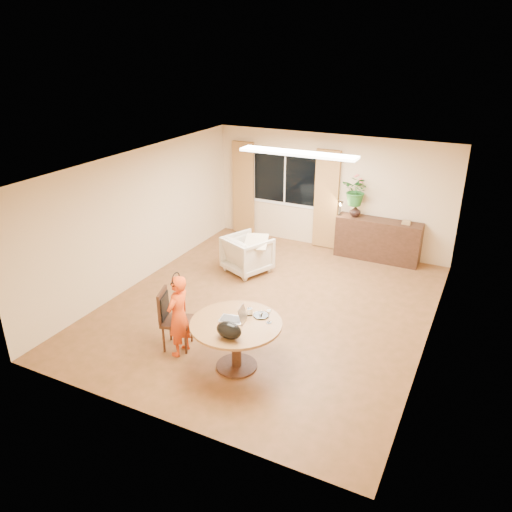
{
  "coord_description": "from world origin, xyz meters",
  "views": [
    {
      "loc": [
        3.32,
        -7.2,
        4.45
      ],
      "look_at": [
        -0.15,
        -0.2,
        1.06
      ],
      "focal_mm": 35.0,
      "sensor_mm": 36.0,
      "label": 1
    }
  ],
  "objects": [
    {
      "name": "ceiling",
      "position": [
        0.0,
        0.0,
        2.6
      ],
      "size": [
        6.5,
        6.5,
        0.0
      ],
      "primitive_type": "plane",
      "rotation": [
        3.14,
        0.0,
        0.0
      ],
      "color": "white",
      "rests_on": "wall_back"
    },
    {
      "name": "book_stack",
      "position": [
        1.77,
        3.01,
        0.94
      ],
      "size": [
        0.21,
        0.19,
        0.07
      ],
      "primitive_type": null,
      "rotation": [
        0.0,
        0.0,
        -0.32
      ],
      "color": "olive",
      "rests_on": "sideboard"
    },
    {
      "name": "wall_right",
      "position": [
        2.75,
        0.0,
        1.3
      ],
      "size": [
        0.0,
        6.5,
        6.5
      ],
      "primitive_type": "plane",
      "rotation": [
        1.57,
        0.0,
        -1.57
      ],
      "color": "beige",
      "rests_on": "floor"
    },
    {
      "name": "bouquet",
      "position": [
        0.67,
        3.01,
        1.49
      ],
      "size": [
        0.68,
        0.62,
        0.66
      ],
      "primitive_type": "imported",
      "rotation": [
        0.0,
        0.0,
        -0.2
      ],
      "color": "#246127",
      "rests_on": "vase"
    },
    {
      "name": "curtain_left",
      "position": [
        -2.15,
        3.15,
        1.15
      ],
      "size": [
        0.55,
        0.08,
        2.25
      ],
      "primitive_type": "cube",
      "color": "#996532",
      "rests_on": "wall_back"
    },
    {
      "name": "tumbler",
      "position": [
        0.42,
        -1.57,
        0.81
      ],
      "size": [
        0.09,
        0.09,
        0.11
      ],
      "primitive_type": null,
      "rotation": [
        0.0,
        0.0,
        0.19
      ],
      "color": "white",
      "rests_on": "dining_table"
    },
    {
      "name": "laptop",
      "position": [
        0.25,
        -1.8,
        0.87
      ],
      "size": [
        0.4,
        0.3,
        0.24
      ],
      "primitive_type": null,
      "rotation": [
        0.0,
        0.0,
        0.17
      ],
      "color": "#B7B7BC",
      "rests_on": "dining_table"
    },
    {
      "name": "vase",
      "position": [
        0.67,
        3.01,
        1.03
      ],
      "size": [
        0.27,
        0.27,
        0.25
      ],
      "primitive_type": "imported",
      "rotation": [
        0.0,
        0.0,
        -0.13
      ],
      "color": "black",
      "rests_on": "sideboard"
    },
    {
      "name": "pot_lid",
      "position": [
        0.58,
        -1.51,
        0.77
      ],
      "size": [
        0.27,
        0.27,
        0.04
      ],
      "primitive_type": null,
      "rotation": [
        0.0,
        0.0,
        0.21
      ],
      "color": "white",
      "rests_on": "dining_table"
    },
    {
      "name": "wall_left",
      "position": [
        -2.75,
        0.0,
        1.3
      ],
      "size": [
        0.0,
        6.5,
        6.5
      ],
      "primitive_type": "plane",
      "rotation": [
        1.57,
        0.0,
        1.57
      ],
      "color": "beige",
      "rests_on": "floor"
    },
    {
      "name": "wall_back",
      "position": [
        0.0,
        3.25,
        1.3
      ],
      "size": [
        5.5,
        0.0,
        5.5
      ],
      "primitive_type": "plane",
      "rotation": [
        1.57,
        0.0,
        0.0
      ],
      "color": "beige",
      "rests_on": "floor"
    },
    {
      "name": "dining_chair",
      "position": [
        -0.73,
        -1.78,
        0.49
      ],
      "size": [
        0.58,
        0.55,
        0.98
      ],
      "primitive_type": null,
      "rotation": [
        0.0,
        0.0,
        0.32
      ],
      "color": "black",
      "rests_on": "floor"
    },
    {
      "name": "throw",
      "position": [
        -0.82,
        1.16,
        0.79
      ],
      "size": [
        0.6,
        0.66,
        0.03
      ],
      "primitive_type": null,
      "rotation": [
        0.0,
        0.0,
        0.31
      ],
      "color": "beige",
      "rests_on": "armchair"
    },
    {
      "name": "curtain_right",
      "position": [
        -0.05,
        3.15,
        1.15
      ],
      "size": [
        0.55,
        0.08,
        2.25
      ],
      "primitive_type": "cube",
      "color": "#996532",
      "rests_on": "wall_back"
    },
    {
      "name": "desk_lamp",
      "position": [
        0.34,
        2.96,
        1.06
      ],
      "size": [
        0.15,
        0.15,
        0.31
      ],
      "primitive_type": null,
      "rotation": [
        0.0,
        0.0,
        -0.15
      ],
      "color": "black",
      "rests_on": "sideboard"
    },
    {
      "name": "sideboard",
      "position": [
        1.22,
        3.01,
        0.45
      ],
      "size": [
        1.81,
        0.44,
        0.91
      ],
      "primitive_type": "cube",
      "color": "black",
      "rests_on": "floor"
    },
    {
      "name": "dining_table",
      "position": [
        0.34,
        -1.84,
        0.59
      ],
      "size": [
        1.32,
        1.32,
        0.75
      ],
      "color": "brown",
      "rests_on": "floor"
    },
    {
      "name": "armchair",
      "position": [
        -1.04,
        1.19,
        0.39
      ],
      "size": [
        1.09,
        1.11,
        0.77
      ],
      "primitive_type": "imported",
      "rotation": [
        0.0,
        0.0,
        2.73
      ],
      "color": "#BFB398",
      "rests_on": "floor"
    },
    {
      "name": "handbag",
      "position": [
        0.45,
        -2.23,
        0.88
      ],
      "size": [
        0.41,
        0.3,
        0.25
      ],
      "primitive_type": null,
      "rotation": [
        0.0,
        0.0,
        0.24
      ],
      "color": "black",
      "rests_on": "dining_table"
    },
    {
      "name": "floor",
      "position": [
        0.0,
        0.0,
        0.0
      ],
      "size": [
        6.5,
        6.5,
        0.0
      ],
      "primitive_type": "plane",
      "color": "brown",
      "rests_on": "ground"
    },
    {
      "name": "child",
      "position": [
        -0.6,
        -1.9,
        0.65
      ],
      "size": [
        0.49,
        0.33,
        1.31
      ],
      "primitive_type": "imported",
      "rotation": [
        0.0,
        0.0,
        -1.6
      ],
      "color": "red",
      "rests_on": "floor"
    },
    {
      "name": "window",
      "position": [
        -1.1,
        3.23,
        1.5
      ],
      "size": [
        1.7,
        0.03,
        1.3
      ],
      "color": "white",
      "rests_on": "wall_back"
    },
    {
      "name": "wine_glass",
      "position": [
        0.76,
        -1.63,
        0.86
      ],
      "size": [
        0.08,
        0.08,
        0.21
      ],
      "primitive_type": null,
      "rotation": [
        0.0,
        0.0,
        0.06
      ],
      "color": "white",
      "rests_on": "dining_table"
    },
    {
      "name": "ceiling_panel",
      "position": [
        0.0,
        1.2,
        2.57
      ],
      "size": [
        2.2,
        0.35,
        0.05
      ],
      "primitive_type": "cube",
      "color": "white",
      "rests_on": "ceiling"
    }
  ]
}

